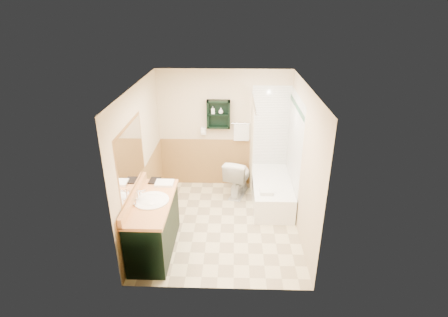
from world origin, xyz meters
The scene contains 25 objects.
floor centered at (0.00, 0.00, 0.00)m, with size 3.00×3.00×0.00m, color beige.
back_wall centered at (0.00, 1.52, 1.20)m, with size 2.60×0.04×2.40m, color beige.
left_wall centered at (-1.32, 0.00, 1.20)m, with size 0.04×3.00×2.40m, color beige.
right_wall centered at (1.32, 0.00, 1.20)m, with size 0.04×3.00×2.40m, color beige.
ceiling centered at (0.00, 0.00, 2.42)m, with size 2.60×3.00×0.04m, color white.
wainscot_left centered at (-1.29, 0.00, 0.50)m, with size 2.98×2.98×1.00m, color #AD8046, non-canonical shape.
wainscot_back centered at (0.00, 1.49, 0.50)m, with size 2.58×2.58×1.00m, color #AD8046, non-canonical shape.
mirror_frame centered at (-1.27, -0.55, 1.50)m, with size 1.30×1.30×1.00m, color brown, non-canonical shape.
mirror_glass centered at (-1.27, -0.55, 1.50)m, with size 1.20×1.20×0.90m, color white, non-canonical shape.
tile_right centered at (1.28, 0.75, 1.05)m, with size 1.50×1.50×2.10m, color white, non-canonical shape.
tile_back centered at (1.03, 1.48, 1.05)m, with size 0.95×0.95×2.10m, color white, non-canonical shape.
tile_accent centered at (1.27, 0.75, 1.90)m, with size 1.50×1.50×0.10m, color #15492C, non-canonical shape.
wall_shelf centered at (-0.10, 1.41, 1.55)m, with size 0.45×0.15×0.55m, color black.
hair_dryer centered at (-0.40, 1.43, 1.20)m, with size 0.10×0.24×0.18m, color white, non-canonical shape.
towel_bar centered at (0.35, 1.45, 1.35)m, with size 0.40×0.06×0.40m, color silver, non-canonical shape.
curtain_rod centered at (0.53, 0.75, 2.00)m, with size 0.03×0.03×1.60m, color silver.
shower_curtain centered at (0.53, 0.92, 1.15)m, with size 1.05×1.05×1.70m, color beige, non-canonical shape.
vanity centered at (-0.99, -0.71, 0.44)m, with size 0.59×1.38×0.87m, color black.
bathtub centered at (0.93, 0.73, 0.24)m, with size 0.71×1.50×0.47m, color white.
toilet centered at (0.30, 1.06, 0.38)m, with size 0.43×0.77×0.76m, color white.
counter_towel centered at (-0.90, -0.20, 0.89)m, with size 0.29×0.23×0.04m, color silver.
vanity_book centered at (-1.16, -0.09, 0.99)m, with size 0.17×0.02×0.23m, color black.
tub_towel centered at (0.78, 0.26, 0.51)m, with size 0.23×0.19×0.07m, color silver.
soap_bottle_a centered at (-0.21, 1.40, 1.60)m, with size 0.06×0.14×0.06m, color white.
soap_bottle_b centered at (-0.05, 1.40, 1.61)m, with size 0.09×0.11×0.09m, color white.
Camera 1 is at (0.21, -5.07, 3.54)m, focal length 28.00 mm.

